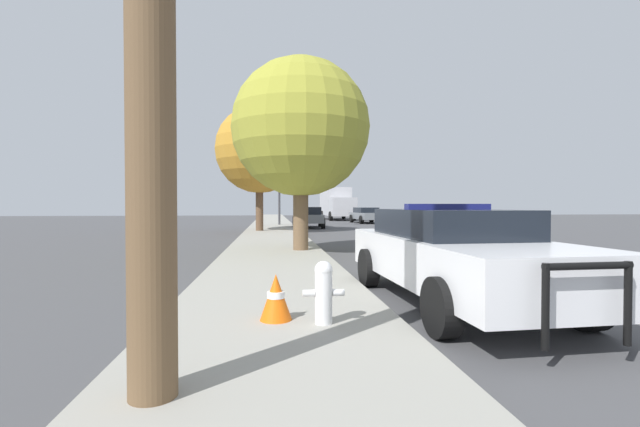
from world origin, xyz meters
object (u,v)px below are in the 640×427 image
Objects in this scene: traffic_light at (298,178)px; traffic_cone at (276,297)px; tree_sidewalk_near at (301,128)px; police_car at (453,253)px; fire_hydrant at (324,290)px; box_truck at (336,203)px; car_background_oncoming at (366,215)px; car_background_midblock at (308,217)px; tree_sidewalk_mid at (259,150)px.

traffic_cone is at bearing -94.26° from traffic_light.
traffic_cone is (-0.86, -8.05, -3.49)m from tree_sidewalk_near.
police_car reaches higher than traffic_cone.
fire_hydrant is at bearing -92.97° from traffic_light.
fire_hydrant is at bearing 78.62° from box_truck.
traffic_light is at bearing 33.67° from car_background_oncoming.
traffic_light is 0.59× the size of box_truck.
car_background_oncoming is 8.51× the size of traffic_cone.
traffic_cone is (-7.90, -29.90, -0.30)m from car_background_oncoming.
police_car is 7.82m from tree_sidewalk_near.
tree_sidewalk_near is (-5.80, -30.24, 2.17)m from box_truck.
car_background_midblock is 15.77m from box_truck.
police_car is at bearing -86.75° from car_background_midblock.
box_truck reaches higher than traffic_cone.
car_background_oncoming is (7.35, 30.13, 0.18)m from fire_hydrant.
box_truck reaches higher than car_background_midblock.
fire_hydrant is at bearing -92.17° from car_background_midblock.
tree_sidewalk_mid is (-8.57, -11.72, 3.81)m from car_background_oncoming.
traffic_light is at bearing 85.74° from traffic_cone.
box_truck is at bearing 76.69° from car_background_midblock.
traffic_light reaches higher than box_truck.
car_background_midblock is (-5.50, -6.76, 0.04)m from car_background_oncoming.
box_truck is (6.10, 38.52, 1.21)m from fire_hydrant.
police_car is 24.11m from traffic_light.
fire_hydrant is 0.09× the size of box_truck.
box_truck is (4.25, 15.15, 0.99)m from car_background_midblock.
traffic_light reaches higher than car_background_oncoming.
tree_sidewalk_near is at bearing -93.47° from car_background_midblock.
tree_sidewalk_mid reaches higher than car_background_midblock.
tree_sidewalk_mid reaches higher than car_background_oncoming.
tree_sidewalk_near reaches higher than police_car.
tree_sidewalk_near reaches higher than traffic_light.
traffic_light is 0.80× the size of tree_sidewalk_near.
tree_sidewalk_near is at bearing 67.18° from car_background_oncoming.
fire_hydrant is 25.51m from traffic_light.
fire_hydrant is at bearing 71.32° from car_background_oncoming.
car_background_oncoming is at bearing 96.06° from box_truck.
traffic_cone is (-2.75, -1.13, -0.38)m from police_car.
car_background_oncoming is 8.55m from box_truck.
tree_sidewalk_mid reaches higher than traffic_cone.
car_background_midblock is at bearing -74.48° from traffic_light.
tree_sidewalk_near is at bearing 87.86° from fire_hydrant.
police_car is 37.38m from box_truck.
tree_sidewalk_mid is (-1.22, 18.41, 3.99)m from fire_hydrant.
car_background_oncoming is 15.01m from tree_sidewalk_mid.
traffic_cone is at bearing 19.99° from police_car.
car_background_oncoming is 0.59× the size of box_truck.
car_background_midblock is at bearing 84.16° from tree_sidewalk_near.
fire_hydrant is 18.88m from tree_sidewalk_mid.
traffic_light is 0.99× the size of car_background_oncoming.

